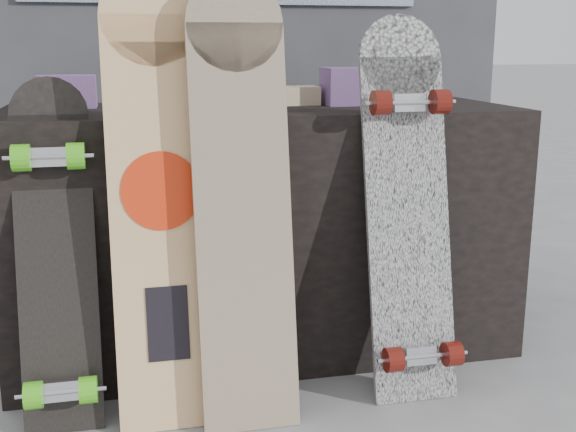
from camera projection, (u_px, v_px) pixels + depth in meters
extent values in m
plane|color=slate|center=(299.00, 414.00, 1.99)|extent=(60.00, 60.00, 0.00)
cube|color=black|center=(263.00, 230.00, 2.37)|extent=(1.60, 0.60, 0.80)
cube|color=#36363B|center=(223.00, 18.00, 3.01)|extent=(2.40, 0.20, 2.20)
cube|color=#523770|center=(67.00, 91.00, 2.27)|extent=(0.18, 0.12, 0.10)
cube|color=#523770|center=(345.00, 86.00, 2.36)|extent=(0.14, 0.14, 0.12)
cube|color=#D1B78C|center=(285.00, 96.00, 2.36)|extent=(0.22, 0.10, 0.06)
cube|color=beige|center=(163.00, 224.00, 1.89)|extent=(0.27, 0.23, 1.07)
cylinder|color=beige|center=(152.00, 15.00, 1.87)|extent=(0.27, 0.07, 0.27)
cylinder|color=red|center=(161.00, 191.00, 1.88)|extent=(0.21, 0.04, 0.20)
cube|color=black|center=(168.00, 324.00, 1.89)|extent=(0.11, 0.04, 0.19)
cube|color=beige|center=(244.00, 229.00, 1.89)|extent=(0.26, 0.22, 1.05)
cylinder|color=beige|center=(234.00, 23.00, 1.86)|extent=(0.26, 0.07, 0.25)
cube|color=silver|center=(408.00, 229.00, 2.06)|extent=(0.25, 0.24, 0.96)
cylinder|color=silver|center=(400.00, 57.00, 2.06)|extent=(0.25, 0.07, 0.24)
cube|color=silver|center=(420.00, 355.00, 2.03)|extent=(0.09, 0.04, 0.06)
cylinder|color=#51110B|center=(393.00, 360.00, 1.99)|extent=(0.05, 0.07, 0.07)
cylinder|color=#51110B|center=(452.00, 354.00, 2.03)|extent=(0.05, 0.07, 0.07)
cube|color=silver|center=(408.00, 103.00, 2.02)|extent=(0.09, 0.04, 0.06)
cylinder|color=#51110B|center=(381.00, 103.00, 1.98)|extent=(0.05, 0.07, 0.07)
cylinder|color=#51110B|center=(440.00, 102.00, 2.02)|extent=(0.05, 0.07, 0.07)
cube|color=black|center=(57.00, 273.00, 1.90)|extent=(0.20, 0.22, 0.82)
cylinder|color=black|center=(49.00, 115.00, 1.91)|extent=(0.20, 0.07, 0.20)
cube|color=silver|center=(62.00, 391.00, 1.86)|extent=(0.09, 0.04, 0.06)
cylinder|color=#4ABD1A|center=(33.00, 395.00, 1.83)|extent=(0.04, 0.07, 0.07)
cylinder|color=#4ABD1A|center=(88.00, 390.00, 1.86)|extent=(0.04, 0.07, 0.07)
cube|color=silver|center=(50.00, 158.00, 1.87)|extent=(0.09, 0.04, 0.06)
cylinder|color=#4ABD1A|center=(21.00, 158.00, 1.83)|extent=(0.04, 0.07, 0.07)
cylinder|color=#4ABD1A|center=(76.00, 156.00, 1.86)|extent=(0.04, 0.07, 0.07)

